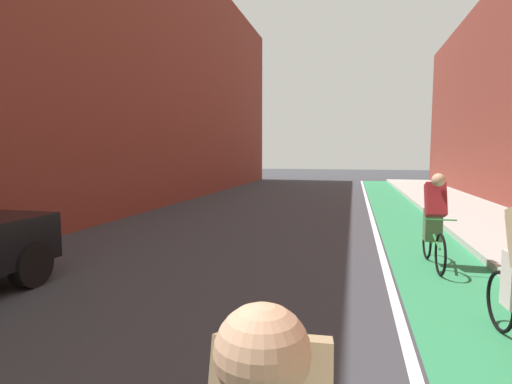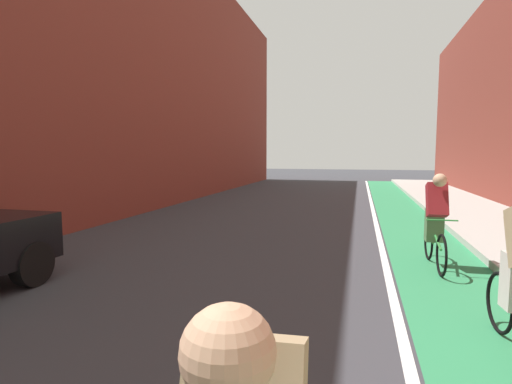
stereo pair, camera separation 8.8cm
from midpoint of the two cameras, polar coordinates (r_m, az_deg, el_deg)
ground_plane at (r=8.91m, az=-0.36°, el=-7.10°), size 83.64×83.64×0.00m
bike_lane_paint at (r=10.71m, az=21.24°, el=-5.33°), size 1.60×38.02×0.00m
lane_divider_stripe at (r=10.63m, az=16.41°, el=-5.26°), size 0.12×38.02×0.00m
sidewalk_right at (r=11.21m, az=32.49°, el=-5.00°), size 2.79×38.02×0.14m
building_facade_left at (r=13.68m, az=-25.36°, el=18.62°), size 4.15×38.02×10.35m
cyclist_far at (r=7.49m, az=23.76°, el=-3.37°), size 0.48×1.73×1.62m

